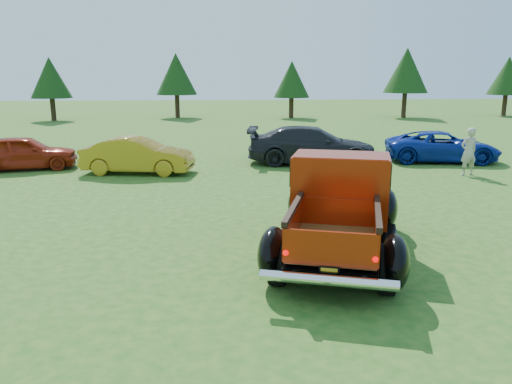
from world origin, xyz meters
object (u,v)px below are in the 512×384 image
tree_east (406,71)px  show_car_red (23,152)px  tree_far_east (508,76)px  show_car_blue (442,147)px  show_car_grey (312,145)px  spectator (469,152)px  tree_west (50,78)px  pickup_truck (340,204)px  tree_mid_right (292,79)px  tree_mid_left (176,74)px  show_car_yellow (138,156)px

tree_east → show_car_red: (-21.99, -20.77, -3.04)m
tree_far_east → show_car_blue: 26.54m
show_car_grey → spectator: 5.48m
tree_east → show_car_blue: (-6.36, -20.48, -3.06)m
tree_west → pickup_truck: 32.73m
pickup_truck → spectator: bearing=65.0°
pickup_truck → show_car_grey: 9.53m
tree_mid_right → show_car_blue: size_ratio=1.03×
tree_east → spectator: (-6.74, -23.20, -2.85)m
tree_mid_right → tree_far_east: 18.01m
tree_mid_left → tree_far_east: tree_mid_left is taller
tree_far_east → pickup_truck: bearing=-125.2°
tree_mid_left → pickup_truck: 31.95m
tree_mid_left → tree_far_east: size_ratio=1.04×
tree_west → show_car_grey: 25.41m
show_car_grey → show_car_blue: size_ratio=1.14×
tree_mid_left → spectator: bearing=-65.5°
tree_mid_right → tree_east: 9.04m
tree_mid_right → spectator: tree_mid_right is taller
tree_far_east → show_car_yellow: 35.35m
tree_east → show_car_red: bearing=-136.6°
tree_mid_right → show_car_yellow: bearing=-111.5°
tree_mid_left → pickup_truck: (5.15, -31.43, -2.51)m
show_car_yellow → show_car_red: bearing=85.1°
tree_west → tree_mid_right: (18.00, 1.00, -0.14)m
show_car_grey → show_car_blue: show_car_grey is taller
tree_mid_left → show_car_red: tree_mid_left is taller
pickup_truck → show_car_blue: size_ratio=1.24×
tree_west → spectator: tree_west is taller
tree_mid_right → pickup_truck: tree_mid_right is taller
pickup_truck → spectator: (6.12, 6.74, -0.07)m
tree_mid_right → show_car_red: (-12.99, -21.27, -2.36)m
tree_mid_right → show_car_grey: (-2.50, -21.00, -2.26)m
tree_east → show_car_red: tree_east is taller
tree_mid_right → pickup_truck: size_ratio=0.83×
show_car_blue → spectator: size_ratio=2.65×
show_car_red → show_car_yellow: 4.30m
tree_west → tree_far_east: bearing=2.4°
tree_mid_left → tree_mid_right: (9.00, -1.00, -0.41)m
tree_west → show_car_blue: (20.64, -19.98, -2.52)m
tree_east → spectator: tree_east is taller
tree_west → tree_mid_right: size_ratio=1.05×
tree_east → show_car_grey: tree_east is taller
show_car_blue → tree_mid_right: bearing=17.5°
pickup_truck → show_car_red: pickup_truck is taller
show_car_blue → spectator: bearing=-177.5°
tree_mid_left → tree_mid_right: 9.06m
tree_west → tree_east: (27.00, 0.50, 0.55)m
tree_mid_left → show_car_red: 22.80m
pickup_truck → tree_west: bearing=132.9°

